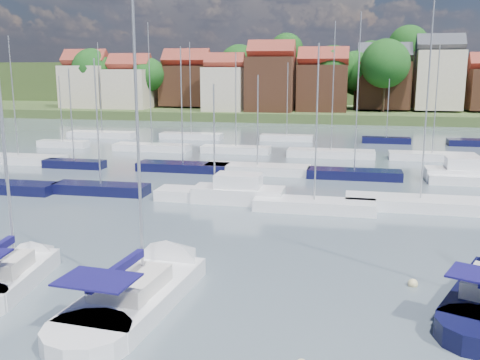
# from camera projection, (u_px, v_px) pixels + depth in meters

# --- Properties ---
(ground) EXTENTS (260.00, 260.00, 0.00)m
(ground) POSITION_uv_depth(u_px,v_px,m) (322.00, 162.00, 59.62)
(ground) COLOR #4E5C6A
(ground) RESTS_ON ground
(sailboat_left) EXTENTS (3.75, 9.42, 12.58)m
(sailboat_left) POSITION_uv_depth(u_px,v_px,m) (20.00, 271.00, 26.35)
(sailboat_left) COLOR white
(sailboat_left) RESTS_ON ground
(sailboat_centre) EXTENTS (4.39, 13.01, 17.30)m
(sailboat_centre) POSITION_uv_depth(u_px,v_px,m) (155.00, 281.00, 25.10)
(sailboat_centre) COLOR white
(sailboat_centre) RESTS_ON ground
(buoy_c) EXTENTS (0.51, 0.51, 0.51)m
(buoy_c) POSITION_uv_depth(u_px,v_px,m) (100.00, 316.00, 22.35)
(buoy_c) COLOR beige
(buoy_c) RESTS_ON ground
(buoy_e) EXTENTS (0.48, 0.48, 0.48)m
(buoy_e) POSITION_uv_depth(u_px,v_px,m) (413.00, 286.00, 25.48)
(buoy_e) COLOR beige
(buoy_e) RESTS_ON ground
(marina_field) EXTENTS (79.62, 41.41, 15.93)m
(marina_field) POSITION_uv_depth(u_px,v_px,m) (338.00, 166.00, 54.50)
(marina_field) COLOR white
(marina_field) RESTS_ON ground
(far_shore_town) EXTENTS (212.46, 90.00, 22.27)m
(far_shore_town) POSITION_uv_depth(u_px,v_px,m) (350.00, 90.00, 147.06)
(far_shore_town) COLOR #3D5028
(far_shore_town) RESTS_ON ground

